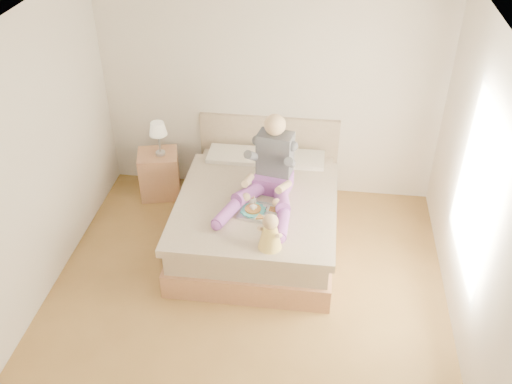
# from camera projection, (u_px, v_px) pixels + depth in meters

# --- Properties ---
(room) EXTENTS (4.02, 4.22, 2.71)m
(room) POSITION_uv_depth(u_px,v_px,m) (253.00, 176.00, 4.82)
(room) COLOR brown
(room) RESTS_ON ground
(bed) EXTENTS (1.70, 2.18, 1.00)m
(bed) POSITION_uv_depth(u_px,v_px,m) (259.00, 212.00, 6.38)
(bed) COLOR #9D6A49
(bed) RESTS_ON ground
(nightstand) EXTENTS (0.57, 0.53, 0.58)m
(nightstand) POSITION_uv_depth(u_px,v_px,m) (159.00, 174.00, 7.08)
(nightstand) COLOR #9D6A49
(nightstand) RESTS_ON ground
(lamp) EXTENTS (0.21, 0.21, 0.43)m
(lamp) POSITION_uv_depth(u_px,v_px,m) (158.00, 131.00, 6.71)
(lamp) COLOR silver
(lamp) RESTS_ON nightstand
(adult) EXTENTS (0.78, 1.16, 0.92)m
(adult) POSITION_uv_depth(u_px,v_px,m) (270.00, 175.00, 5.99)
(adult) COLOR #7E3C98
(adult) RESTS_ON bed
(tray) EXTENTS (0.47, 0.40, 0.12)m
(tray) POSITION_uv_depth(u_px,v_px,m) (261.00, 211.00, 5.87)
(tray) COLOR silver
(tray) RESTS_ON bed
(baby) EXTENTS (0.29, 0.34, 0.38)m
(baby) POSITION_uv_depth(u_px,v_px,m) (271.00, 234.00, 5.36)
(baby) COLOR #ECC54A
(baby) RESTS_ON bed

